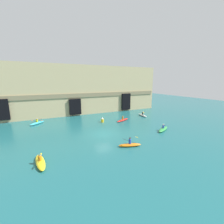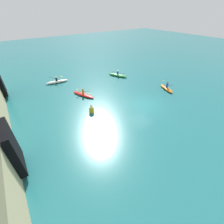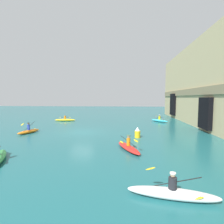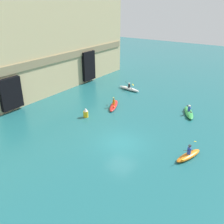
# 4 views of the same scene
# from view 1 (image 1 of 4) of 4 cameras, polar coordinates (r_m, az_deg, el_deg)

# --- Properties ---
(ground_plane) EXTENTS (120.00, 120.00, 0.00)m
(ground_plane) POSITION_cam_1_polar(r_m,az_deg,el_deg) (23.84, -3.22, -8.21)
(ground_plane) COLOR #1E6066
(cliff_bluff) EXTENTS (45.41, 7.07, 11.82)m
(cliff_bluff) POSITION_cam_1_polar(r_m,az_deg,el_deg) (39.14, -14.65, 8.13)
(cliff_bluff) COLOR tan
(cliff_bluff) RESTS_ON ground
(kayak_orange) EXTENTS (2.95, 1.56, 1.24)m
(kayak_orange) POSITION_cam_1_polar(r_m,az_deg,el_deg) (19.50, 6.82, -12.24)
(kayak_orange) COLOR orange
(kayak_orange) RESTS_ON ground
(kayak_green) EXTENTS (3.53, 2.36, 1.08)m
(kayak_green) POSITION_cam_1_polar(r_m,az_deg,el_deg) (26.63, 18.87, -6.16)
(kayak_green) COLOR green
(kayak_green) RESTS_ON ground
(kayak_red) EXTENTS (3.56, 2.13, 1.13)m
(kayak_red) POSITION_cam_1_polar(r_m,az_deg,el_deg) (31.06, 4.07, -3.03)
(kayak_red) COLOR red
(kayak_red) RESTS_ON ground
(kayak_cyan) EXTENTS (2.93, 2.69, 1.15)m
(kayak_cyan) POSITION_cam_1_polar(r_m,az_deg,el_deg) (32.16, -26.64, -3.70)
(kayak_cyan) COLOR #33B2C6
(kayak_cyan) RESTS_ON ground
(kayak_white) EXTENTS (1.16, 3.59, 1.15)m
(kayak_white) POSITION_cam_1_polar(r_m,az_deg,el_deg) (35.84, 11.55, -1.18)
(kayak_white) COLOR white
(kayak_white) RESTS_ON ground
(kayak_yellow) EXTENTS (1.17, 3.58, 1.03)m
(kayak_yellow) POSITION_cam_1_polar(r_m,az_deg,el_deg) (17.30, -25.66, -16.75)
(kayak_yellow) COLOR yellow
(kayak_yellow) RESTS_ON ground
(marker_buoy) EXTENTS (0.55, 0.55, 1.07)m
(marker_buoy) POSITION_cam_1_polar(r_m,az_deg,el_deg) (30.02, -3.67, -2.97)
(marker_buoy) COLOR yellow
(marker_buoy) RESTS_ON ground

